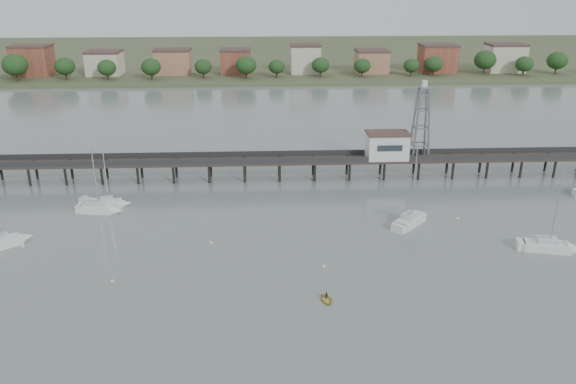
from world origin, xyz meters
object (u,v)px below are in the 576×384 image
at_px(pier, 262,161).
at_px(yellow_dinghy, 326,301).
at_px(lattice_tower, 421,123).
at_px(sailboat_a, 9,241).
at_px(sailboat_d, 556,247).
at_px(sailboat_c, 414,219).
at_px(sailboat_f, 113,204).
at_px(white_tender, 87,200).
at_px(sailboat_b, 103,209).

bearing_deg(pier, yellow_dinghy, -80.28).
xyz_separation_m(lattice_tower, sailboat_a, (-70.02, -28.05, -10.46)).
relative_size(pier, yellow_dinghy, 57.92).
distance_m(pier, sailboat_d, 55.25).
distance_m(lattice_tower, sailboat_c, 25.72).
height_order(sailboat_f, white_tender, sailboat_f).
relative_size(sailboat_a, sailboat_d, 0.89).
bearing_deg(sailboat_d, lattice_tower, 122.98).
relative_size(pier, sailboat_b, 12.20).
height_order(sailboat_d, yellow_dinghy, sailboat_d).
xyz_separation_m(sailboat_d, sailboat_b, (-71.00, 17.85, 0.01)).
relative_size(sailboat_a, sailboat_c, 0.90).
bearing_deg(sailboat_a, white_tender, 26.34).
bearing_deg(sailboat_b, white_tender, 138.26).
xyz_separation_m(sailboat_d, sailboat_f, (-69.97, 20.23, 0.02)).
xyz_separation_m(sailboat_b, sailboat_f, (1.03, 2.38, 0.01)).
xyz_separation_m(sailboat_b, white_tender, (-4.09, 4.90, -0.27)).
xyz_separation_m(sailboat_f, yellow_dinghy, (34.35, -32.23, -0.65)).
distance_m(pier, white_tender, 33.70).
height_order(sailboat_a, yellow_dinghy, sailboat_a).
relative_size(pier, lattice_tower, 9.68).
relative_size(sailboat_b, white_tender, 3.61).
distance_m(lattice_tower, sailboat_d, 37.47).
bearing_deg(sailboat_d, sailboat_a, -170.57).
bearing_deg(pier, sailboat_d, -37.96).
bearing_deg(sailboat_a, sailboat_b, 6.03).
height_order(sailboat_d, white_tender, sailboat_d).
height_order(sailboat_a, sailboat_c, sailboat_c).
distance_m(white_tender, yellow_dinghy, 52.59).
xyz_separation_m(sailboat_f, white_tender, (-5.12, 2.52, -0.28)).
bearing_deg(sailboat_f, sailboat_a, -143.54).
bearing_deg(sailboat_d, sailboat_b, 179.41).
bearing_deg(sailboat_c, sailboat_d, -77.80).
xyz_separation_m(sailboat_d, white_tender, (-75.09, 22.76, -0.26)).
height_order(sailboat_c, sailboat_d, sailboat_d).
relative_size(pier, white_tender, 44.03).
bearing_deg(yellow_dinghy, sailboat_f, 127.83).
height_order(lattice_tower, yellow_dinghy, lattice_tower).
bearing_deg(sailboat_f, sailboat_b, -126.97).
relative_size(lattice_tower, sailboat_c, 1.09).
relative_size(lattice_tower, sailboat_b, 1.26).
bearing_deg(lattice_tower, sailboat_c, -105.88).
xyz_separation_m(lattice_tower, white_tender, (-63.11, -11.17, -10.72)).
distance_m(lattice_tower, white_tender, 64.98).
xyz_separation_m(sailboat_c, sailboat_f, (-51.56, 8.90, 0.02)).
bearing_deg(sailboat_d, sailboat_f, 177.40).
height_order(sailboat_d, sailboat_f, sailboat_d).
xyz_separation_m(sailboat_a, sailboat_f, (12.04, 14.36, 0.01)).
distance_m(sailboat_a, sailboat_c, 63.83).
relative_size(sailboat_c, sailboat_f, 1.29).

